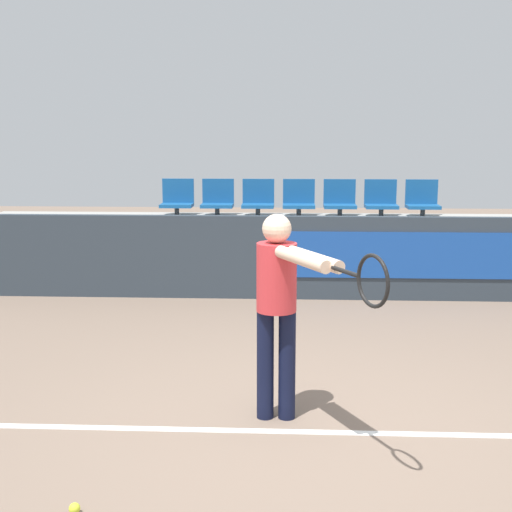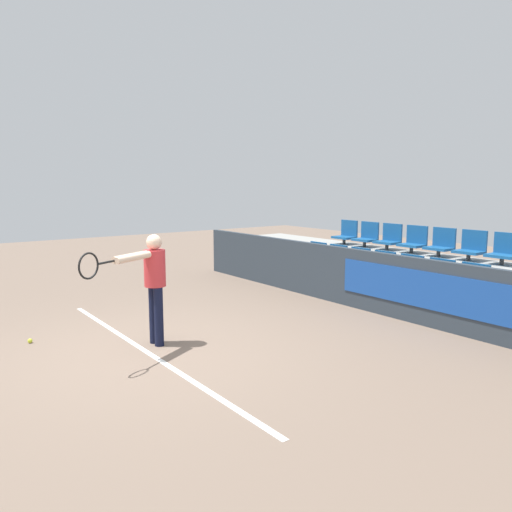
# 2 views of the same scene
# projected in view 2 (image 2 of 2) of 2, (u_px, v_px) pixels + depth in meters

# --- Properties ---
(ground_plane) EXTENTS (30.00, 30.00, 0.00)m
(ground_plane) POSITION_uv_depth(u_px,v_px,m) (144.00, 352.00, 6.78)
(ground_plane) COLOR #7A6656
(court_baseline) EXTENTS (5.93, 0.08, 0.01)m
(court_baseline) POSITION_uv_depth(u_px,v_px,m) (147.00, 352.00, 6.80)
(court_baseline) COLOR white
(court_baseline) RESTS_ON ground
(barrier_wall) EXTENTS (9.82, 0.14, 1.09)m
(barrier_wall) POSITION_uv_depth(u_px,v_px,m) (358.00, 279.00, 9.15)
(barrier_wall) COLOR #2D3842
(barrier_wall) RESTS_ON ground
(bleacher_tier_front) EXTENTS (9.42, 0.98, 0.44)m
(bleacher_tier_front) POSITION_uv_depth(u_px,v_px,m) (377.00, 292.00, 9.56)
(bleacher_tier_front) COLOR #9E9E99
(bleacher_tier_front) RESTS_ON ground
(bleacher_tier_middle) EXTENTS (9.42, 0.98, 0.89)m
(bleacher_tier_middle) POSITION_uv_depth(u_px,v_px,m) (409.00, 275.00, 10.10)
(bleacher_tier_middle) COLOR #9E9E99
(bleacher_tier_middle) RESTS_ON ground
(stadium_chair_0) EXTENTS (0.48, 0.37, 0.55)m
(stadium_chair_0) POSITION_uv_depth(u_px,v_px,m) (315.00, 256.00, 11.04)
(stadium_chair_0) COLOR #333333
(stadium_chair_0) RESTS_ON bleacher_tier_front
(stadium_chair_1) EXTENTS (0.48, 0.37, 0.55)m
(stadium_chair_1) POSITION_uv_depth(u_px,v_px,m) (335.00, 260.00, 10.55)
(stadium_chair_1) COLOR #333333
(stadium_chair_1) RESTS_ON bleacher_tier_front
(stadium_chair_2) EXTENTS (0.48, 0.37, 0.55)m
(stadium_chair_2) POSITION_uv_depth(u_px,v_px,m) (357.00, 263.00, 10.05)
(stadium_chair_2) COLOR #333333
(stadium_chair_2) RESTS_ON bleacher_tier_front
(stadium_chair_3) EXTENTS (0.48, 0.37, 0.55)m
(stadium_chair_3) POSITION_uv_depth(u_px,v_px,m) (382.00, 267.00, 9.56)
(stadium_chair_3) COLOR #333333
(stadium_chair_3) RESTS_ON bleacher_tier_front
(stadium_chair_4) EXTENTS (0.48, 0.37, 0.55)m
(stadium_chair_4) POSITION_uv_depth(u_px,v_px,m) (408.00, 272.00, 9.07)
(stadium_chair_4) COLOR #333333
(stadium_chair_4) RESTS_ON bleacher_tier_front
(stadium_chair_5) EXTENTS (0.48, 0.37, 0.55)m
(stadium_chair_5) POSITION_uv_depth(u_px,v_px,m) (438.00, 277.00, 8.58)
(stadium_chair_5) COLOR #333333
(stadium_chair_5) RESTS_ON bleacher_tier_front
(stadium_chair_6) EXTENTS (0.48, 0.37, 0.55)m
(stadium_chair_6) POSITION_uv_depth(u_px,v_px,m) (472.00, 283.00, 8.09)
(stadium_chair_6) COLOR #333333
(stadium_chair_6) RESTS_ON bleacher_tier_front
(stadium_chair_7) EXTENTS (0.48, 0.37, 0.55)m
(stadium_chair_7) POSITION_uv_depth(u_px,v_px,m) (346.00, 234.00, 11.55)
(stadium_chair_7) COLOR #333333
(stadium_chair_7) RESTS_ON bleacher_tier_middle
(stadium_chair_8) EXTENTS (0.48, 0.37, 0.55)m
(stadium_chair_8) POSITION_uv_depth(u_px,v_px,m) (367.00, 236.00, 11.06)
(stadium_chair_8) COLOR #333333
(stadium_chair_8) RESTS_ON bleacher_tier_middle
(stadium_chair_9) EXTENTS (0.48, 0.37, 0.55)m
(stadium_chair_9) POSITION_uv_depth(u_px,v_px,m) (389.00, 238.00, 10.57)
(stadium_chair_9) COLOR #333333
(stadium_chair_9) RESTS_ON bleacher_tier_middle
(stadium_chair_10) EXTENTS (0.48, 0.37, 0.55)m
(stadium_chair_10) POSITION_uv_depth(u_px,v_px,m) (414.00, 241.00, 10.08)
(stadium_chair_10) COLOR #333333
(stadium_chair_10) RESTS_ON bleacher_tier_middle
(stadium_chair_11) EXTENTS (0.48, 0.37, 0.55)m
(stadium_chair_11) POSITION_uv_depth(u_px,v_px,m) (441.00, 244.00, 9.58)
(stadium_chair_11) COLOR #333333
(stadium_chair_11) RESTS_ON bleacher_tier_middle
(stadium_chair_12) EXTENTS (0.48, 0.37, 0.55)m
(stadium_chair_12) POSITION_uv_depth(u_px,v_px,m) (471.00, 247.00, 9.09)
(stadium_chair_12) COLOR #333333
(stadium_chair_12) RESTS_ON bleacher_tier_middle
(stadium_chair_13) EXTENTS (0.48, 0.37, 0.55)m
(stadium_chair_13) POSITION_uv_depth(u_px,v_px,m) (505.00, 251.00, 8.60)
(stadium_chair_13) COLOR #333333
(stadium_chair_13) RESTS_ON bleacher_tier_middle
(tennis_player) EXTENTS (0.82, 1.40, 1.58)m
(tennis_player) POSITION_uv_depth(u_px,v_px,m) (151.00, 278.00, 6.92)
(tennis_player) COLOR black
(tennis_player) RESTS_ON ground
(tennis_ball) EXTENTS (0.07, 0.07, 0.07)m
(tennis_ball) POSITION_uv_depth(u_px,v_px,m) (30.00, 341.00, 7.18)
(tennis_ball) COLOR #CCDB33
(tennis_ball) RESTS_ON ground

